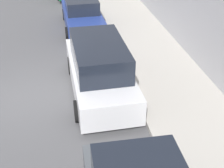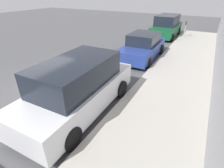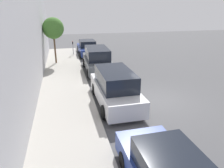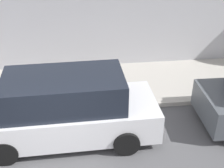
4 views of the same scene
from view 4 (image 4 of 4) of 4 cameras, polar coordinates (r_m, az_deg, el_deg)
The scene contains 2 objects.
sidewalk at distance 11.12m, azimuth -8.63°, elevation -0.59°, with size 3.03×32.00×0.15m.
parked_minivan_third at distance 8.44m, azimuth -8.50°, elevation -4.50°, with size 2.02×4.94×1.90m.
Camera 4 is at (-4.61, -0.54, 5.61)m, focal length 50.00 mm.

